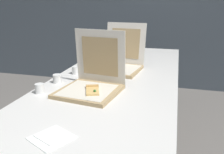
{
  "coord_description": "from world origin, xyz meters",
  "views": [
    {
      "loc": [
        0.4,
        -0.94,
        1.26
      ],
      "look_at": [
        0.02,
        0.48,
        0.8
      ],
      "focal_mm": 38.9,
      "sensor_mm": 36.0,
      "label": 1
    }
  ],
  "objects_px": {
    "pizza_box_middle": "(119,63)",
    "cup_white_near_left": "(40,88)",
    "table": "(116,83)",
    "cup_white_mid": "(76,70)",
    "cup_white_far": "(101,59)",
    "cup_white_near_center": "(57,79)",
    "napkin_pile": "(52,137)",
    "pizza_box_front": "(92,83)"
  },
  "relations": [
    {
      "from": "cup_white_mid",
      "to": "pizza_box_front",
      "type": "bearing_deg",
      "value": -52.9
    },
    {
      "from": "table",
      "to": "pizza_box_front",
      "type": "distance_m",
      "value": 0.33
    },
    {
      "from": "table",
      "to": "pizza_box_middle",
      "type": "bearing_deg",
      "value": 96.8
    },
    {
      "from": "table",
      "to": "cup_white_far",
      "type": "distance_m",
      "value": 0.48
    },
    {
      "from": "cup_white_near_center",
      "to": "pizza_box_front",
      "type": "bearing_deg",
      "value": -18.72
    },
    {
      "from": "table",
      "to": "napkin_pile",
      "type": "distance_m",
      "value": 0.84
    },
    {
      "from": "pizza_box_front",
      "to": "cup_white_far",
      "type": "relative_size",
      "value": 6.67
    },
    {
      "from": "pizza_box_middle",
      "to": "cup_white_near_center",
      "type": "relative_size",
      "value": 7.45
    },
    {
      "from": "table",
      "to": "napkin_pile",
      "type": "relative_size",
      "value": 12.03
    },
    {
      "from": "napkin_pile",
      "to": "cup_white_far",
      "type": "bearing_deg",
      "value": 98.71
    },
    {
      "from": "cup_white_mid",
      "to": "cup_white_far",
      "type": "bearing_deg",
      "value": 80.07
    },
    {
      "from": "cup_white_mid",
      "to": "cup_white_near_left",
      "type": "xyz_separation_m",
      "value": [
        -0.05,
        -0.42,
        0.0
      ]
    },
    {
      "from": "table",
      "to": "cup_white_mid",
      "type": "xyz_separation_m",
      "value": [
        -0.31,
        0.01,
        0.07
      ]
    },
    {
      "from": "cup_white_mid",
      "to": "napkin_pile",
      "type": "distance_m",
      "value": 0.89
    },
    {
      "from": "pizza_box_middle",
      "to": "cup_white_near_left",
      "type": "xyz_separation_m",
      "value": [
        -0.33,
        -0.63,
        -0.02
      ]
    },
    {
      "from": "table",
      "to": "cup_white_near_center",
      "type": "relative_size",
      "value": 42.0
    },
    {
      "from": "cup_white_near_center",
      "to": "napkin_pile",
      "type": "relative_size",
      "value": 0.29
    },
    {
      "from": "pizza_box_middle",
      "to": "cup_white_near_left",
      "type": "relative_size",
      "value": 7.45
    },
    {
      "from": "pizza_box_middle",
      "to": "cup_white_near_center",
      "type": "distance_m",
      "value": 0.54
    },
    {
      "from": "pizza_box_middle",
      "to": "cup_white_far",
      "type": "bearing_deg",
      "value": 144.12
    },
    {
      "from": "cup_white_mid",
      "to": "table",
      "type": "bearing_deg",
      "value": -2.05
    },
    {
      "from": "table",
      "to": "pizza_box_middle",
      "type": "relative_size",
      "value": 5.64
    },
    {
      "from": "pizza_box_front",
      "to": "cup_white_far",
      "type": "bearing_deg",
      "value": 111.24
    },
    {
      "from": "cup_white_mid",
      "to": "cup_white_near_center",
      "type": "xyz_separation_m",
      "value": [
        -0.04,
        -0.22,
        0.0
      ]
    },
    {
      "from": "napkin_pile",
      "to": "cup_white_near_center",
      "type": "bearing_deg",
      "value": 115.51
    },
    {
      "from": "pizza_box_middle",
      "to": "cup_white_mid",
      "type": "height_order",
      "value": "pizza_box_middle"
    },
    {
      "from": "pizza_box_front",
      "to": "napkin_pile",
      "type": "relative_size",
      "value": 1.91
    },
    {
      "from": "cup_white_near_left",
      "to": "cup_white_near_center",
      "type": "xyz_separation_m",
      "value": [
        0.01,
        0.2,
        0.0
      ]
    },
    {
      "from": "cup_white_near_left",
      "to": "cup_white_far",
      "type": "bearing_deg",
      "value": 81.9
    },
    {
      "from": "cup_white_near_left",
      "to": "napkin_pile",
      "type": "height_order",
      "value": "cup_white_near_left"
    },
    {
      "from": "table",
      "to": "cup_white_far",
      "type": "relative_size",
      "value": 42.0
    },
    {
      "from": "cup_white_near_left",
      "to": "cup_white_near_center",
      "type": "distance_m",
      "value": 0.2
    },
    {
      "from": "table",
      "to": "cup_white_near_left",
      "type": "height_order",
      "value": "cup_white_near_left"
    },
    {
      "from": "napkin_pile",
      "to": "cup_white_mid",
      "type": "bearing_deg",
      "value": 107.09
    },
    {
      "from": "cup_white_mid",
      "to": "cup_white_near_center",
      "type": "height_order",
      "value": "same"
    },
    {
      "from": "cup_white_near_left",
      "to": "cup_white_far",
      "type": "relative_size",
      "value": 1.0
    },
    {
      "from": "pizza_box_middle",
      "to": "cup_white_far",
      "type": "distance_m",
      "value": 0.29
    },
    {
      "from": "cup_white_near_left",
      "to": "cup_white_near_center",
      "type": "relative_size",
      "value": 1.0
    },
    {
      "from": "pizza_box_front",
      "to": "cup_white_near_center",
      "type": "bearing_deg",
      "value": 169.16
    },
    {
      "from": "pizza_box_middle",
      "to": "napkin_pile",
      "type": "relative_size",
      "value": 2.13
    },
    {
      "from": "table",
      "to": "cup_white_mid",
      "type": "distance_m",
      "value": 0.32
    },
    {
      "from": "napkin_pile",
      "to": "pizza_box_front",
      "type": "bearing_deg",
      "value": 92.28
    }
  ]
}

